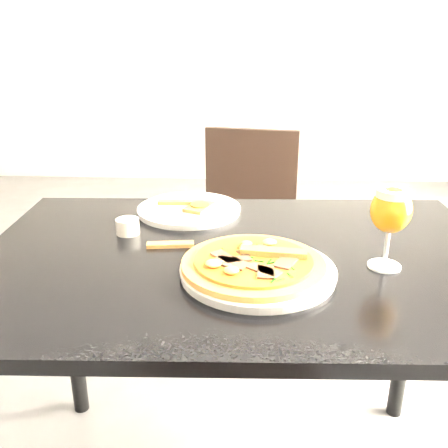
# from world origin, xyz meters

# --- Properties ---
(ground) EXTENTS (6.00, 6.00, 0.00)m
(ground) POSITION_xyz_m (0.00, 0.00, 0.00)
(ground) COLOR #555558
(ground) RESTS_ON ground
(dining_table) EXTENTS (1.22, 0.84, 0.75)m
(dining_table) POSITION_xyz_m (0.12, -0.23, 0.66)
(dining_table) COLOR black
(dining_table) RESTS_ON ground
(chair_far) EXTENTS (0.46, 0.46, 0.86)m
(chair_far) POSITION_xyz_m (0.13, 0.60, 0.48)
(chair_far) COLOR black
(chair_far) RESTS_ON ground
(plate_main) EXTENTS (0.39, 0.39, 0.02)m
(plate_main) POSITION_xyz_m (0.16, -0.33, 0.76)
(plate_main) COLOR silver
(plate_main) RESTS_ON dining_table
(pizza) EXTENTS (0.30, 0.30, 0.03)m
(pizza) POSITION_xyz_m (0.15, -0.33, 0.78)
(pizza) COLOR olive
(pizza) RESTS_ON plate_main
(plate_second) EXTENTS (0.35, 0.35, 0.02)m
(plate_second) POSITION_xyz_m (-0.03, 0.04, 0.76)
(plate_second) COLOR silver
(plate_second) RESTS_ON dining_table
(crust_scraps) EXTENTS (0.17, 0.11, 0.01)m
(crust_scraps) POSITION_xyz_m (-0.02, 0.05, 0.77)
(crust_scraps) COLOR olive
(crust_scraps) RESTS_ON plate_second
(loose_crust) EXTENTS (0.11, 0.04, 0.01)m
(loose_crust) POSITION_xyz_m (-0.05, -0.20, 0.75)
(loose_crust) COLOR olive
(loose_crust) RESTS_ON dining_table
(sauce_cup) EXTENTS (0.06, 0.06, 0.04)m
(sauce_cup) POSITION_xyz_m (-0.16, -0.12, 0.77)
(sauce_cup) COLOR beige
(sauce_cup) RESTS_ON dining_table
(beer_glass) EXTENTS (0.09, 0.09, 0.18)m
(beer_glass) POSITION_xyz_m (0.43, -0.28, 0.88)
(beer_glass) COLOR silver
(beer_glass) RESTS_ON dining_table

